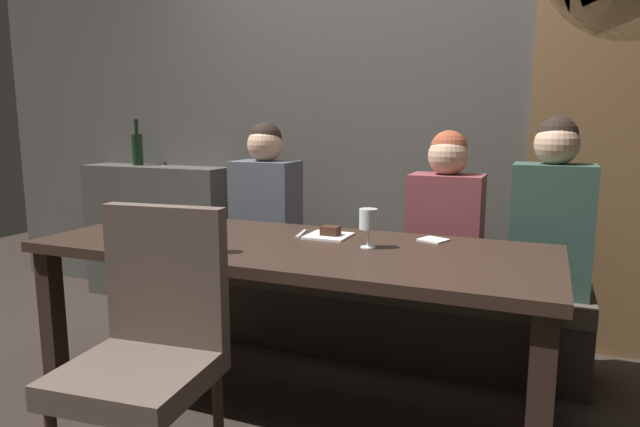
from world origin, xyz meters
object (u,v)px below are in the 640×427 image
object	(u,v)px
wine_glass_near_left	(368,220)
wine_bottle_dark_red	(137,148)
diner_bearded	(446,211)
dessert_plate	(329,234)
diner_redhead	(266,197)
espresso_cup	(146,214)
dining_table	(290,263)
banquette_bench	(345,307)
chair_near_side	(150,337)
wine_glass_end_right	(170,218)
wine_glass_far_right	(209,224)
fork_on_table	(301,234)
diner_far_end	(552,211)

from	to	relation	value
wine_glass_near_left	wine_bottle_dark_red	bearing A→B (deg)	153.77
wine_bottle_dark_red	diner_bearded	bearing A→B (deg)	-9.25
dessert_plate	diner_redhead	bearing A→B (deg)	140.04
wine_bottle_dark_red	espresso_cup	world-z (taller)	wine_bottle_dark_red
dining_table	espresso_cup	world-z (taller)	espresso_cup
banquette_bench	espresso_cup	size ratio (longest dim) A/B	20.83
chair_near_side	wine_glass_end_right	size ratio (longest dim) A/B	5.98
banquette_bench	wine_glass_far_right	size ratio (longest dim) A/B	15.24
diner_bearded	wine_bottle_dark_red	distance (m)	2.30
banquette_bench	diner_redhead	world-z (taller)	diner_redhead
chair_near_side	espresso_cup	world-z (taller)	chair_near_side
wine_glass_far_right	wine_bottle_dark_red	bearing A→B (deg)	138.12
dining_table	fork_on_table	world-z (taller)	fork_on_table
fork_on_table	dessert_plate	bearing A→B (deg)	-14.82
diner_bearded	wine_bottle_dark_red	bearing A→B (deg)	170.75
banquette_bench	fork_on_table	xyz separation A→B (m)	(-0.04, -0.50, 0.51)
espresso_cup	dessert_plate	size ratio (longest dim) A/B	0.63
chair_near_side	fork_on_table	xyz separation A→B (m)	(0.13, 0.92, 0.18)
wine_glass_far_right	espresso_cup	world-z (taller)	wine_glass_far_right
chair_near_side	diner_far_end	distance (m)	1.86
banquette_bench	fork_on_table	distance (m)	0.72
wine_glass_far_right	wine_glass_near_left	bearing A→B (deg)	30.27
wine_glass_far_right	chair_near_side	bearing A→B (deg)	-82.48
wine_bottle_dark_red	espresso_cup	bearing A→B (deg)	-47.78
diner_far_end	chair_near_side	bearing A→B (deg)	-130.79
diner_bearded	dessert_plate	xyz separation A→B (m)	(-0.44, -0.50, -0.06)
chair_near_side	wine_glass_near_left	bearing A→B (deg)	57.13
wine_glass_near_left	dessert_plate	bearing A→B (deg)	148.81
wine_bottle_dark_red	wine_glass_end_right	bearing A→B (deg)	-45.46
dining_table	diner_bearded	xyz separation A→B (m)	(0.54, 0.69, 0.16)
banquette_bench	espresso_cup	xyz separation A→B (m)	(-0.99, -0.43, 0.54)
dining_table	dessert_plate	bearing A→B (deg)	60.75
chair_near_side	diner_bearded	xyz separation A→B (m)	(0.71, 1.41, 0.25)
diner_far_end	wine_bottle_dark_red	xyz separation A→B (m)	(-2.75, 0.39, 0.23)
diner_redhead	diner_bearded	world-z (taller)	diner_redhead
dessert_plate	fork_on_table	bearing A→B (deg)	176.39
banquette_bench	wine_glass_near_left	size ratio (longest dim) A/B	15.24
diner_bearded	dessert_plate	world-z (taller)	diner_bearded
diner_redhead	diner_far_end	xyz separation A→B (m)	(1.51, -0.01, 0.01)
dessert_plate	wine_glass_near_left	bearing A→B (deg)	-31.19
diner_redhead	banquette_bench	bearing A→B (deg)	2.45
banquette_bench	wine_glass_far_right	xyz separation A→B (m)	(-0.22, -0.97, 0.63)
wine_bottle_dark_red	dessert_plate	world-z (taller)	wine_bottle_dark_red
wine_glass_near_left	espresso_cup	world-z (taller)	wine_glass_near_left
wine_bottle_dark_red	chair_near_side	bearing A→B (deg)	-49.02
banquette_bench	wine_bottle_dark_red	bearing A→B (deg)	168.10
banquette_bench	diner_far_end	distance (m)	1.21
wine_bottle_dark_red	wine_glass_near_left	xyz separation A→B (m)	(2.05, -1.01, -0.21)
banquette_bench	wine_glass_near_left	xyz separation A→B (m)	(0.33, -0.65, 0.63)
wine_glass_end_right	fork_on_table	world-z (taller)	wine_glass_end_right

